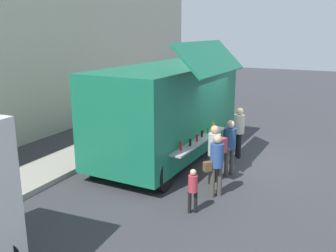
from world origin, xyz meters
TOP-DOWN VIEW (x-y plane):
  - ground_plane at (0.00, 0.00)m, footprint 60.00×60.00m
  - curb_strip at (-4.77, 4.78)m, footprint 28.00×1.60m
  - food_truck_main at (-0.77, 2.16)m, footprint 6.10×3.47m
  - trash_bin at (3.50, 4.48)m, footprint 0.60×0.60m
  - customer_front_ordering at (-1.36, -0.05)m, footprint 0.51×0.39m
  - customer_mid_with_backpack at (-2.10, 0.12)m, footprint 0.41×0.53m
  - customer_rear_waiting at (-2.90, -0.18)m, footprint 0.49×0.44m
  - customer_extra_browsing at (0.28, 0.12)m, footprint 0.34×0.34m
  - child_near_queue at (-3.93, 0.01)m, footprint 0.22×0.22m

SIDE VIEW (x-z plane):
  - ground_plane at x=0.00m, z-range 0.00..0.00m
  - curb_strip at x=-4.77m, z-range 0.00..0.15m
  - trash_bin at x=3.50m, z-range 0.00..0.92m
  - child_near_queue at x=-3.93m, z-range 0.10..1.16m
  - customer_rear_waiting at x=-2.90m, z-range 0.15..1.77m
  - customer_front_ordering at x=-1.36m, z-range 0.15..1.77m
  - customer_extra_browsing at x=0.28m, z-range 0.16..1.82m
  - customer_mid_with_backpack at x=-2.10m, z-range 0.18..1.80m
  - food_truck_main at x=-0.77m, z-range -0.25..3.51m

